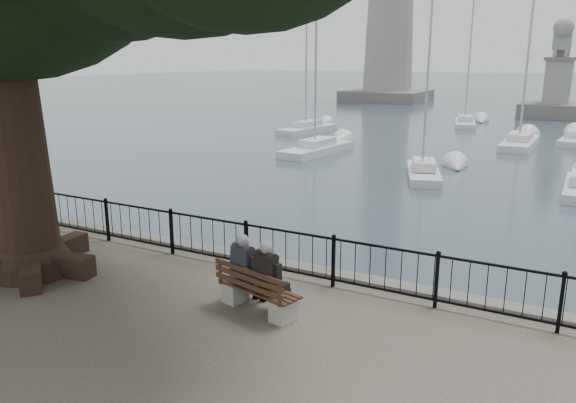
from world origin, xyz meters
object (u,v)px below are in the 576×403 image
Objects in this scene: person_right at (271,280)px; lion_monument at (557,93)px; bench at (257,295)px; person_left at (248,272)px.

lion_monument reaches higher than person_right.
person_right reaches higher than bench.
bench is at bearing -174.17° from person_right.
lion_monument reaches higher than bench.
person_right is 49.08m from lion_monument.
person_right is (0.55, -0.13, 0.00)m from person_left.
bench is 0.46m from person_left.
person_left is at bearing -92.35° from lion_monument.
bench is at bearing -30.98° from person_left.
bench is at bearing -92.02° from lion_monument.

